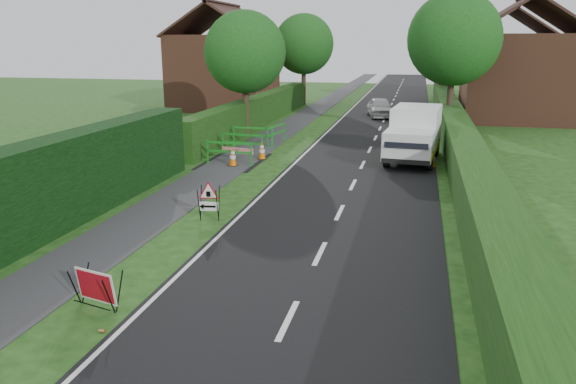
{
  "coord_description": "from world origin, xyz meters",
  "views": [
    {
      "loc": [
        4.63,
        -11.72,
        5.04
      ],
      "look_at": [
        1.42,
        2.19,
        1.2
      ],
      "focal_mm": 35.0,
      "sensor_mm": 36.0,
      "label": 1
    }
  ],
  "objects_px": {
    "works_van": "(414,133)",
    "hatchback_car": "(380,107)",
    "red_rect_sign": "(96,287)",
    "triangle_sign": "(208,198)"
  },
  "relations": [
    {
      "from": "triangle_sign",
      "to": "works_van",
      "type": "bearing_deg",
      "value": 52.62
    },
    {
      "from": "triangle_sign",
      "to": "hatchback_car",
      "type": "bearing_deg",
      "value": 74.28
    },
    {
      "from": "works_van",
      "to": "hatchback_car",
      "type": "height_order",
      "value": "works_van"
    },
    {
      "from": "works_van",
      "to": "hatchback_car",
      "type": "distance_m",
      "value": 14.6
    },
    {
      "from": "works_van",
      "to": "hatchback_car",
      "type": "relative_size",
      "value": 1.33
    },
    {
      "from": "red_rect_sign",
      "to": "works_van",
      "type": "height_order",
      "value": "works_van"
    },
    {
      "from": "hatchback_car",
      "to": "red_rect_sign",
      "type": "bearing_deg",
      "value": -107.88
    },
    {
      "from": "triangle_sign",
      "to": "hatchback_car",
      "type": "height_order",
      "value": "hatchback_car"
    },
    {
      "from": "hatchback_car",
      "to": "works_van",
      "type": "bearing_deg",
      "value": -91.96
    },
    {
      "from": "red_rect_sign",
      "to": "hatchback_car",
      "type": "height_order",
      "value": "hatchback_car"
    }
  ]
}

